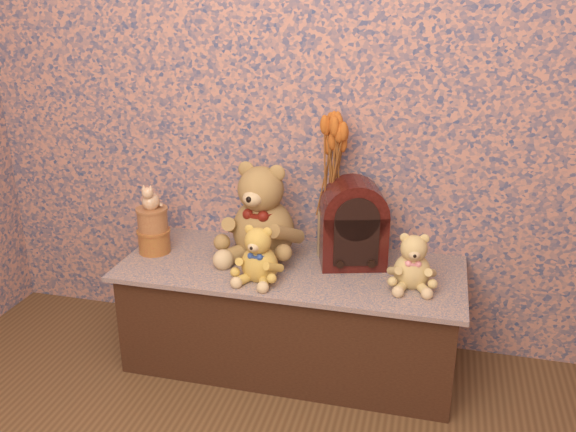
% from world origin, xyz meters
% --- Properties ---
extents(display_shelf, '(1.41, 0.58, 0.46)m').
position_xyz_m(display_shelf, '(0.00, 1.22, 0.23)').
color(display_shelf, '#384B74').
rests_on(display_shelf, ground).
extents(teddy_large, '(0.41, 0.46, 0.44)m').
position_xyz_m(teddy_large, '(-0.14, 1.30, 0.68)').
color(teddy_large, '#916138').
rests_on(teddy_large, display_shelf).
extents(teddy_medium, '(0.22, 0.25, 0.24)m').
position_xyz_m(teddy_medium, '(-0.09, 1.08, 0.58)').
color(teddy_medium, '#AF8431').
rests_on(teddy_medium, display_shelf).
extents(teddy_small, '(0.21, 0.24, 0.24)m').
position_xyz_m(teddy_small, '(0.49, 1.16, 0.58)').
color(teddy_small, tan).
rests_on(teddy_small, display_shelf).
extents(cathedral_radio, '(0.31, 0.26, 0.36)m').
position_xyz_m(cathedral_radio, '(0.24, 1.31, 0.64)').
color(cathedral_radio, '#320C09').
rests_on(cathedral_radio, display_shelf).
extents(ceramic_vase, '(0.14, 0.14, 0.20)m').
position_xyz_m(ceramic_vase, '(0.14, 1.37, 0.56)').
color(ceramic_vase, tan).
rests_on(ceramic_vase, display_shelf).
extents(dried_stalks, '(0.25, 0.25, 0.44)m').
position_xyz_m(dried_stalks, '(0.14, 1.37, 0.88)').
color(dried_stalks, '#C15C1E').
rests_on(dried_stalks, ceramic_vase).
extents(biscuit_tin_lower, '(0.18, 0.18, 0.10)m').
position_xyz_m(biscuit_tin_lower, '(-0.61, 1.22, 0.51)').
color(biscuit_tin_lower, '#B89236').
rests_on(biscuit_tin_lower, display_shelf).
extents(biscuit_tin_upper, '(0.14, 0.14, 0.10)m').
position_xyz_m(biscuit_tin_upper, '(-0.61, 1.22, 0.61)').
color(biscuit_tin_upper, tan).
rests_on(biscuit_tin_upper, biscuit_tin_lower).
extents(cat_figurine, '(0.09, 0.10, 0.12)m').
position_xyz_m(cat_figurine, '(-0.61, 1.22, 0.72)').
color(cat_figurine, silver).
rests_on(cat_figurine, biscuit_tin_upper).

